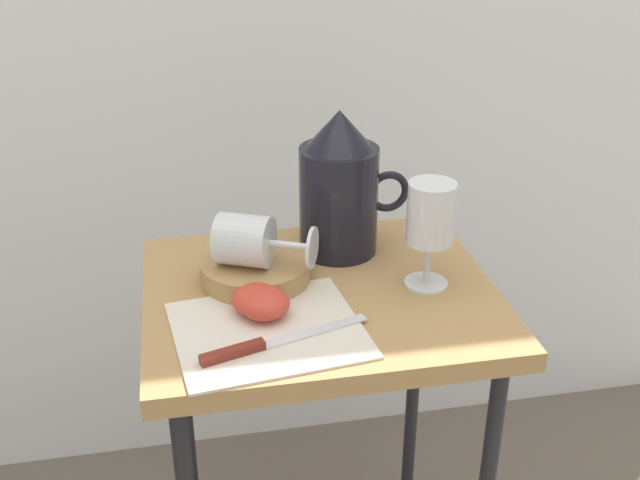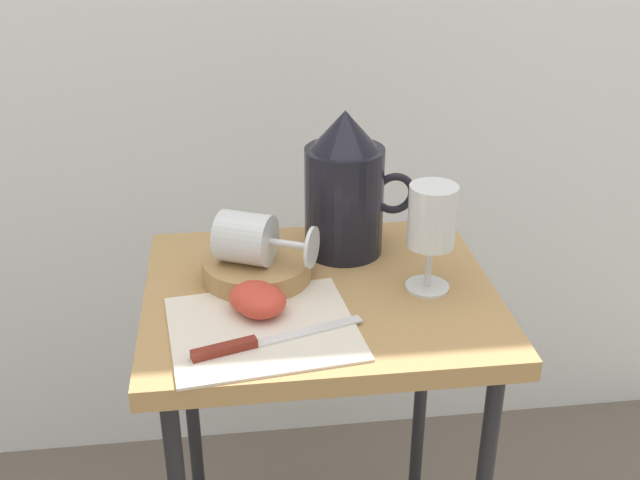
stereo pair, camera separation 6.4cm
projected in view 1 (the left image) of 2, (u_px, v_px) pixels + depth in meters
name	position (u px, v px, depth m)	size (l,w,h in m)	color
table	(320.00, 339.00, 1.15)	(0.51, 0.43, 0.72)	#AD8451
linen_napkin	(268.00, 330.00, 1.01)	(0.24, 0.21, 0.00)	silver
basket_tray	(256.00, 270.00, 1.13)	(0.16, 0.16, 0.04)	#AD8451
pitcher	(339.00, 196.00, 1.19)	(0.17, 0.12, 0.23)	black
wine_glass_upright	(430.00, 219.00, 1.08)	(0.07, 0.07, 0.16)	silver
wine_glass_tipped_near	(247.00, 240.00, 1.09)	(0.16, 0.12, 0.08)	silver
apple_half_left	(265.00, 304.00, 1.03)	(0.07, 0.07, 0.04)	#CC3D2D
apple_half_right	(257.00, 299.00, 1.04)	(0.07, 0.07, 0.04)	#CC3D2D
knife	(261.00, 345.00, 0.97)	(0.23, 0.08, 0.01)	silver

